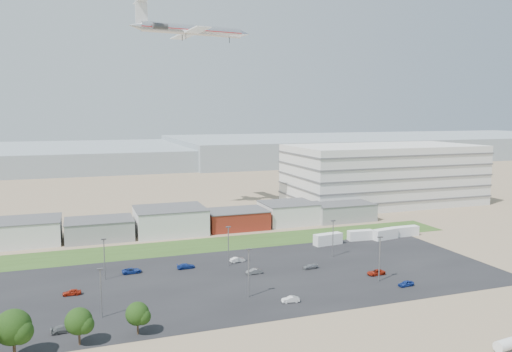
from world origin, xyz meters
name	(u,v)px	position (x,y,z in m)	size (l,w,h in m)	color
ground	(264,311)	(0.00, 0.00, 0.00)	(700.00, 700.00, 0.00)	#806851
parking_lot	(254,277)	(5.00, 20.00, 0.01)	(120.00, 50.00, 0.01)	black
grass_strip	(202,245)	(0.00, 52.00, 0.01)	(160.00, 16.00, 0.02)	#304A1C
hills_backdrop	(175,155)	(40.00, 315.00, 4.50)	(700.00, 200.00, 9.00)	gray
building_row	(135,223)	(-17.00, 71.00, 4.00)	(170.00, 20.00, 8.00)	silver
parking_garage	(383,174)	(90.00, 95.00, 12.50)	(80.00, 40.00, 25.00)	silver
storage_tank_nw	(505,345)	(31.34, -28.70, 1.14)	(3.81, 1.91, 2.29)	silver
box_trailer_a	(328,239)	(35.30, 40.53, 1.64)	(8.75, 2.74, 3.28)	silver
box_trailer_b	(360,235)	(47.28, 42.14, 1.48)	(7.90, 2.47, 2.96)	silver
box_trailer_c	(385,234)	(55.04, 40.52, 1.59)	(8.47, 2.65, 3.18)	silver
box_trailer_d	(406,231)	(63.65, 41.82, 1.52)	(8.08, 2.53, 3.03)	silver
tree_mid	(13,331)	(-43.71, -4.57, 4.55)	(6.06, 6.06, 9.09)	black
tree_right	(79,324)	(-34.01, -3.03, 3.63)	(4.84, 4.84, 7.25)	black
tree_near	(137,316)	(-24.35, -2.17, 3.31)	(4.41, 4.41, 6.61)	black
lightpole_front_l	(101,293)	(-29.99, 7.57, 4.79)	(1.13, 0.47, 9.58)	slate
lightpole_front_m	(249,273)	(-0.25, 8.33, 5.22)	(1.23, 0.51, 10.44)	slate
lightpole_front_r	(379,259)	(31.25, 7.67, 5.27)	(1.24, 0.52, 10.54)	slate
lightpole_back_l	(104,259)	(-28.33, 30.03, 4.87)	(1.14, 0.48, 9.73)	slate
lightpole_back_m	(228,246)	(1.82, 30.54, 5.09)	(1.20, 0.50, 10.18)	slate
lightpole_back_r	(333,239)	(30.64, 28.90, 5.01)	(1.18, 0.49, 10.02)	slate
airliner	(192,30)	(9.55, 104.33, 70.00)	(48.30, 32.93, 14.27)	silver
parked_car_0	(376,272)	(33.15, 11.78, 0.63)	(2.08, 4.51, 1.25)	maroon
parked_car_2	(406,283)	(35.11, 2.74, 0.64)	(1.51, 3.76, 1.28)	navy
parked_car_5	(72,292)	(-35.52, 21.82, 0.65)	(1.54, 3.84, 1.31)	maroon
parked_car_6	(186,266)	(-8.88, 31.90, 0.65)	(1.82, 4.48, 1.30)	navy
parked_car_7	(254,271)	(5.79, 22.24, 0.66)	(1.39, 3.98, 1.31)	#595B5E
parked_car_9	(132,271)	(-22.00, 32.57, 0.65)	(2.15, 4.66, 1.30)	navy
parked_car_10	(64,329)	(-36.66, 2.99, 0.65)	(1.81, 4.46, 1.29)	#595B5E
parked_car_11	(237,260)	(4.90, 32.77, 0.65)	(1.37, 3.94, 1.30)	silver
parked_car_12	(310,266)	(20.35, 21.45, 0.57)	(1.60, 3.94, 1.14)	#A5A5AA
parked_car_13	(290,299)	(6.85, 2.57, 0.61)	(1.30, 3.73, 1.23)	silver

